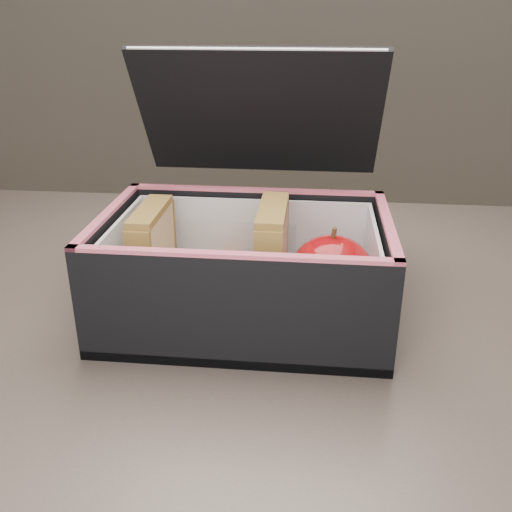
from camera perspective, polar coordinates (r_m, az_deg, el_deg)
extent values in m
cube|color=brown|center=(0.60, -2.08, -7.71)|extent=(1.20, 0.80, 0.03)
cube|color=black|center=(0.67, 0.34, 13.95)|extent=(0.27, 0.10, 0.15)
cube|color=tan|center=(0.59, -10.92, -0.02)|extent=(0.01, 0.09, 0.09)
cube|color=#B75458|center=(0.59, -10.20, -0.37)|extent=(0.01, 0.08, 0.09)
cube|color=tan|center=(0.59, -9.53, -0.08)|extent=(0.01, 0.09, 0.09)
cube|color=brown|center=(0.57, -10.58, 4.39)|extent=(0.02, 0.09, 0.01)
cube|color=tan|center=(0.57, 0.82, -0.26)|extent=(0.01, 0.09, 0.10)
cube|color=#B75458|center=(0.57, 1.61, -0.65)|extent=(0.01, 0.09, 0.09)
cube|color=tan|center=(0.57, 2.42, -0.33)|extent=(0.01, 0.09, 0.10)
cube|color=brown|center=(0.55, 1.68, 4.62)|extent=(0.03, 0.09, 0.01)
cylinder|color=#E05C05|center=(0.61, -3.00, -2.70)|extent=(0.02, 0.08, 0.01)
cylinder|color=#E05C05|center=(0.57, -3.00, -3.86)|extent=(0.03, 0.08, 0.01)
cylinder|color=#E05C05|center=(0.58, -4.14, -2.08)|extent=(0.01, 0.08, 0.01)
cylinder|color=#E05C05|center=(0.57, -5.44, -4.89)|extent=(0.02, 0.08, 0.01)
cylinder|color=#E05C05|center=(0.61, -2.87, -1.70)|extent=(0.03, 0.08, 0.01)
cylinder|color=#E05C05|center=(0.56, -3.51, -2.81)|extent=(0.02, 0.08, 0.01)
cylinder|color=#E05C05|center=(0.59, -4.18, -3.74)|extent=(0.03, 0.08, 0.01)
cylinder|color=#E05C05|center=(0.62, -3.94, -1.41)|extent=(0.02, 0.09, 0.01)
cylinder|color=#E05C05|center=(0.55, -3.31, -3.37)|extent=(0.01, 0.08, 0.01)
cylinder|color=#E05C05|center=(0.57, -5.03, -5.24)|extent=(0.02, 0.08, 0.01)
cube|color=white|center=(0.58, 6.92, -5.12)|extent=(0.09, 0.10, 0.01)
ellipsoid|color=maroon|center=(0.56, 7.55, -1.76)|extent=(0.10, 0.10, 0.08)
cylinder|color=#4D341B|center=(0.54, 7.79, 2.22)|extent=(0.01, 0.01, 0.01)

